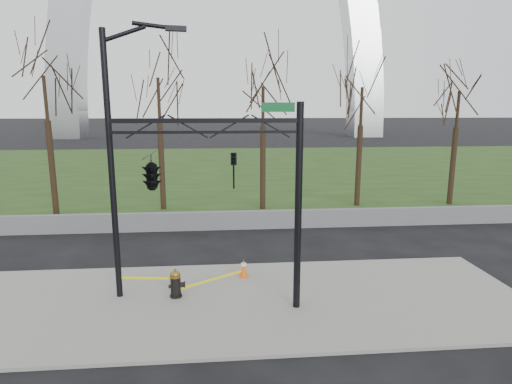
{
  "coord_description": "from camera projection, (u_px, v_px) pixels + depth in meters",
  "views": [
    {
      "loc": [
        -0.35,
        -11.93,
        5.82
      ],
      "look_at": [
        0.86,
        2.0,
        3.04
      ],
      "focal_mm": 29.55,
      "sensor_mm": 36.0,
      "label": 1
    }
  ],
  "objects": [
    {
      "name": "tree_row",
      "position": [
        263.0,
        137.0,
        23.9
      ],
      "size": [
        50.24,
        4.0,
        8.43
      ],
      "color": "black",
      "rests_on": "ground"
    },
    {
      "name": "grass_strip",
      "position": [
        223.0,
        167.0,
        42.12
      ],
      "size": [
        120.0,
        40.0,
        0.06
      ],
      "primitive_type": "cube",
      "color": "#213A15",
      "rests_on": "ground"
    },
    {
      "name": "traffic_signal_mast",
      "position": [
        180.0,
        171.0,
        11.35
      ],
      "size": [
        5.1,
        2.49,
        6.0
      ],
      "rotation": [
        0.0,
        0.0,
        -0.01
      ],
      "color": "black",
      "rests_on": "ground"
    },
    {
      "name": "caution_tape",
      "position": [
        187.0,
        279.0,
        13.43
      ],
      "size": [
        3.93,
        1.42,
        0.46
      ],
      "color": "yellow",
      "rests_on": "ground"
    },
    {
      "name": "street_light",
      "position": [
        118.0,
        148.0,
        12.24
      ],
      "size": [
        2.38,
        0.53,
        8.21
      ],
      "rotation": [
        0.0,
        0.0,
        0.14
      ],
      "color": "black",
      "rests_on": "ground"
    },
    {
      "name": "traffic_cone",
      "position": [
        244.0,
        268.0,
        14.53
      ],
      "size": [
        0.37,
        0.37,
        0.62
      ],
      "rotation": [
        0.0,
        0.0,
        0.16
      ],
      "color": "orange",
      "rests_on": "sidewalk"
    },
    {
      "name": "guardrail",
      "position": [
        228.0,
        220.0,
        20.55
      ],
      "size": [
        60.0,
        0.3,
        0.9
      ],
      "primitive_type": "cube",
      "color": "#59595B",
      "rests_on": "ground"
    },
    {
      "name": "fire_hydrant",
      "position": [
        176.0,
        284.0,
        12.94
      ],
      "size": [
        0.56,
        0.37,
        0.91
      ],
      "rotation": [
        0.0,
        0.0,
        0.09
      ],
      "color": "black",
      "rests_on": "sidewalk"
    },
    {
      "name": "sidewalk",
      "position": [
        234.0,
        301.0,
        12.81
      ],
      "size": [
        18.0,
        6.0,
        0.1
      ],
      "primitive_type": "cube",
      "color": "gray",
      "rests_on": "ground"
    },
    {
      "name": "ground",
      "position": [
        234.0,
        303.0,
        12.82
      ],
      "size": [
        500.0,
        500.0,
        0.0
      ],
      "primitive_type": "plane",
      "color": "black",
      "rests_on": "ground"
    }
  ]
}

